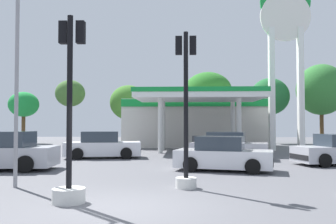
% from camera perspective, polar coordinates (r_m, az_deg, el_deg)
% --- Properties ---
extents(ground_plane, '(90.00, 90.00, 0.00)m').
position_cam_1_polar(ground_plane, '(8.84, -6.70, -14.63)').
color(ground_plane, '#56565B').
rests_on(ground_plane, ground).
extents(gas_station, '(12.13, 11.74, 4.30)m').
position_cam_1_polar(gas_station, '(30.88, 4.46, -1.42)').
color(gas_station, beige).
rests_on(gas_station, ground).
extents(station_pole_sign, '(3.72, 0.56, 12.96)m').
position_cam_1_polar(station_pole_sign, '(28.73, 18.09, 10.73)').
color(station_pole_sign, white).
rests_on(station_pole_sign, ground).
extents(car_0, '(4.26, 2.57, 1.43)m').
position_cam_1_polar(car_0, '(15.34, 8.71, -6.75)').
color(car_0, black).
rests_on(car_0, ground).
extents(car_1, '(4.50, 2.49, 1.52)m').
position_cam_1_polar(car_1, '(21.04, -10.31, -5.29)').
color(car_1, black).
rests_on(car_1, ground).
extents(car_2, '(4.66, 2.30, 1.63)m').
position_cam_1_polar(car_2, '(16.94, -24.84, -5.82)').
color(car_2, black).
rests_on(car_2, ground).
extents(car_4, '(4.48, 2.65, 1.50)m').
position_cam_1_polar(car_4, '(20.37, 9.56, -5.44)').
color(car_4, black).
rests_on(car_4, ground).
extents(traffic_signal_0, '(0.81, 0.81, 4.66)m').
position_cam_1_polar(traffic_signal_0, '(9.32, -15.29, -5.22)').
color(traffic_signal_0, silver).
rests_on(traffic_signal_0, ground).
extents(traffic_signal_1, '(0.65, 0.68, 4.78)m').
position_cam_1_polar(traffic_signal_1, '(11.07, 2.85, -2.12)').
color(traffic_signal_1, silver).
rests_on(traffic_signal_1, ground).
extents(tree_0, '(3.00, 3.00, 5.18)m').
position_cam_1_polar(tree_0, '(39.33, -21.85, 1.07)').
color(tree_0, brown).
rests_on(tree_0, ground).
extents(tree_1, '(2.96, 2.96, 6.37)m').
position_cam_1_polar(tree_1, '(37.68, -15.20, 2.78)').
color(tree_1, brown).
rests_on(tree_1, ground).
extents(tree_2, '(3.70, 3.70, 5.81)m').
position_cam_1_polar(tree_2, '(36.19, -6.27, 1.49)').
color(tree_2, brown).
rests_on(tree_2, ground).
extents(tree_3, '(4.60, 4.60, 6.90)m').
position_cam_1_polar(tree_3, '(34.73, 6.33, 3.21)').
color(tree_3, brown).
rests_on(tree_3, ground).
extents(tree_4, '(3.84, 3.84, 6.54)m').
position_cam_1_polar(tree_4, '(37.56, 15.80, 2.35)').
color(tree_4, brown).
rests_on(tree_4, ground).
extents(tree_5, '(4.75, 4.75, 7.79)m').
position_cam_1_polar(tree_5, '(38.39, 23.06, 3.26)').
color(tree_5, brown).
rests_on(tree_5, ground).
extents(corner_streetlamp, '(0.24, 1.48, 6.72)m').
position_cam_1_polar(corner_streetlamp, '(12.09, -23.20, 8.29)').
color(corner_streetlamp, gray).
rests_on(corner_streetlamp, ground).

